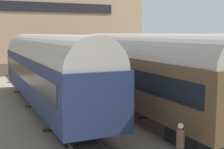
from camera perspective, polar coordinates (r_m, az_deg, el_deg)
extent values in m
plane|color=slate|center=(16.89, 10.66, -10.51)|extent=(200.00, 200.00, 0.00)
cube|color=#4C4742|center=(14.56, -7.73, -12.68)|extent=(0.08, 60.00, 0.16)
cube|color=#4C4742|center=(15.00, -2.35, -12.00)|extent=(0.08, 60.00, 0.16)
cube|color=#3D2D1E|center=(17.52, -8.28, -9.61)|extent=(2.60, 0.24, 0.10)
cube|color=#3D2D1E|center=(23.16, -12.40, -5.46)|extent=(2.60, 0.24, 0.10)
cube|color=#3D2D1E|center=(28.95, -14.86, -2.94)|extent=(2.60, 0.24, 0.10)
cube|color=#3D2D1E|center=(34.80, -16.49, -1.26)|extent=(2.60, 0.24, 0.10)
cube|color=#3D2D1E|center=(40.70, -17.65, -0.06)|extent=(2.60, 0.24, 0.10)
cube|color=#4C4742|center=(16.45, 8.59, -10.29)|extent=(0.08, 60.00, 0.16)
cube|color=#4C4742|center=(17.24, 12.66, -9.56)|extent=(0.08, 60.00, 0.16)
cube|color=#3D2D1E|center=(19.30, 5.52, -7.95)|extent=(2.60, 0.24, 0.10)
cube|color=#3D2D1E|center=(24.53, -1.46, -4.56)|extent=(2.60, 0.24, 0.10)
cube|color=#3D2D1E|center=(30.06, -5.90, -2.34)|extent=(2.60, 0.24, 0.10)
cube|color=#3D2D1E|center=(35.73, -8.94, -0.81)|extent=(2.60, 0.24, 0.10)
cube|color=#3D2D1E|center=(41.50, -11.13, 0.30)|extent=(2.60, 0.24, 0.10)
cube|color=#3D2D1E|center=(21.98, 16.40, -6.30)|extent=(2.60, 0.24, 0.10)
cube|color=#3D2D1E|center=(26.69, 7.99, -3.63)|extent=(2.60, 0.24, 0.10)
cube|color=#3D2D1E|center=(31.84, 2.23, -1.75)|extent=(2.60, 0.24, 0.10)
cube|color=#3D2D1E|center=(37.25, -1.88, -0.39)|extent=(2.60, 0.24, 0.10)
cube|color=#3D2D1E|center=(42.81, -4.94, 0.63)|extent=(2.60, 0.24, 0.10)
cube|color=black|center=(27.62, -14.45, -2.47)|extent=(1.80, 2.40, 1.00)
cube|color=black|center=(15.93, -6.71, -9.65)|extent=(1.80, 2.40, 1.00)
cube|color=#192342|center=(21.37, -11.78, -0.29)|extent=(3.06, 18.93, 2.68)
cube|color=black|center=(21.33, -11.80, 0.56)|extent=(3.10, 17.42, 0.96)
cylinder|color=gray|center=(21.23, -11.88, 3.29)|extent=(2.91, 18.56, 2.91)
cube|color=black|center=(33.49, 0.77, -0.50)|extent=(1.80, 2.40, 1.00)
cube|color=black|center=(24.59, 11.08, -3.60)|extent=(1.80, 2.40, 1.00)
cube|color=#5B1919|center=(28.68, 5.17, 1.78)|extent=(3.02, 16.00, 2.65)
cube|color=black|center=(28.65, 5.18, 2.41)|extent=(3.06, 14.72, 0.95)
cylinder|color=gray|center=(28.57, 5.20, 4.42)|extent=(2.87, 15.68, 2.87)
cube|color=black|center=(23.79, -0.78, -3.83)|extent=(1.80, 2.40, 1.00)
cube|color=black|center=(15.24, 15.03, -10.67)|extent=(1.80, 2.40, 1.00)
cube|color=#4C3823|center=(18.93, 5.39, -0.91)|extent=(2.80, 15.77, 2.85)
cube|color=black|center=(18.88, 5.41, 0.12)|extent=(2.84, 14.51, 1.03)
cylinder|color=gray|center=(18.77, 5.45, 3.40)|extent=(2.66, 15.46, 2.66)
cylinder|color=brown|center=(24.98, 14.68, -3.62)|extent=(0.20, 0.20, 0.93)
cylinder|color=brown|center=(26.67, 19.04, -3.08)|extent=(0.20, 0.20, 0.93)
cylinder|color=#4C382D|center=(12.46, 12.39, -11.27)|extent=(0.32, 0.32, 0.72)
sphere|color=tan|center=(12.31, 12.46, -9.17)|extent=(0.23, 0.23, 0.23)
cube|color=brown|center=(45.91, -16.37, 1.72)|extent=(32.60, 11.71, 1.53)
cube|color=#9E7F60|center=(45.81, -16.73, 11.28)|extent=(32.60, 11.71, 13.77)
cube|color=black|center=(39.98, -15.58, 11.91)|extent=(22.82, 0.10, 1.20)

